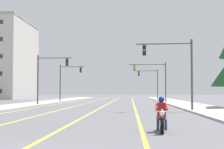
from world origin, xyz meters
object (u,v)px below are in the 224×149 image
(traffic_signal_mid_right, at_px, (155,76))
(traffic_signal_mid_left, at_px, (67,78))
(traffic_signal_near_right, at_px, (175,64))
(traffic_signal_near_left, at_px, (48,72))
(traffic_signal_far_right, at_px, (151,80))
(motorcycle_with_rider, at_px, (162,118))

(traffic_signal_mid_right, bearing_deg, traffic_signal_mid_left, 164.17)
(traffic_signal_near_right, xyz_separation_m, traffic_signal_near_left, (-14.10, 12.34, -0.03))
(traffic_signal_mid_right, xyz_separation_m, traffic_signal_mid_left, (-14.22, 4.03, -0.10))
(traffic_signal_near_left, bearing_deg, traffic_signal_far_right, 62.26)
(traffic_signal_near_right, relative_size, traffic_signal_near_left, 1.00)
(traffic_signal_mid_left, xyz_separation_m, traffic_signal_far_right, (14.65, 12.23, 0.02))
(traffic_signal_near_left, bearing_deg, motorcycle_with_rider, -67.95)
(traffic_signal_near_right, bearing_deg, traffic_signal_mid_right, 90.40)
(traffic_signal_near_right, height_order, traffic_signal_near_left, same)
(traffic_signal_mid_right, bearing_deg, traffic_signal_near_right, -89.60)
(traffic_signal_mid_right, distance_m, traffic_signal_mid_left, 14.78)
(traffic_signal_mid_right, height_order, traffic_signal_mid_left, same)
(motorcycle_with_rider, xyz_separation_m, traffic_signal_far_right, (2.89, 55.62, 3.48))
(traffic_signal_near_right, xyz_separation_m, traffic_signal_mid_right, (-0.16, 23.38, 0.05))
(traffic_signal_near_right, bearing_deg, traffic_signal_mid_left, 117.69)
(traffic_signal_mid_left, distance_m, traffic_signal_far_right, 19.08)
(motorcycle_with_rider, height_order, traffic_signal_mid_left, traffic_signal_mid_left)
(traffic_signal_mid_left, bearing_deg, traffic_signal_mid_right, -15.83)
(motorcycle_with_rider, bearing_deg, traffic_signal_mid_right, 86.42)
(traffic_signal_near_left, xyz_separation_m, traffic_signal_mid_left, (-0.29, 15.07, -0.02))
(motorcycle_with_rider, xyz_separation_m, traffic_signal_near_left, (-11.47, 28.32, 3.48))
(traffic_signal_near_right, relative_size, traffic_signal_mid_right, 1.00)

